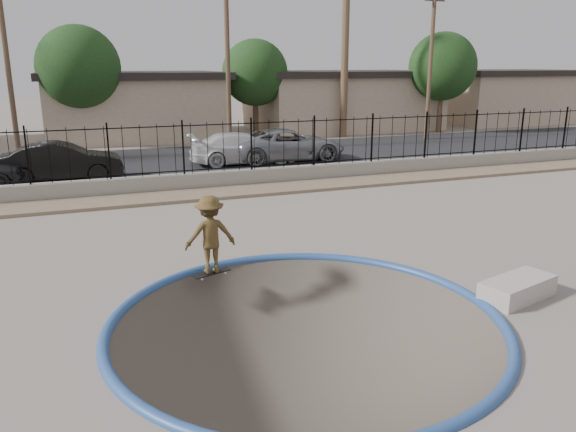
% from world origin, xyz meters
% --- Properties ---
extents(ground, '(120.00, 120.00, 2.20)m').
position_xyz_m(ground, '(0.00, 12.00, -1.10)').
color(ground, slate).
rests_on(ground, ground).
extents(bowl_pit, '(6.84, 6.84, 1.80)m').
position_xyz_m(bowl_pit, '(0.00, -1.00, 0.00)').
color(bowl_pit, '#473F36').
rests_on(bowl_pit, ground).
extents(coping_ring, '(7.04, 7.04, 0.20)m').
position_xyz_m(coping_ring, '(0.00, -1.00, 0.00)').
color(coping_ring, '#2C4F90').
rests_on(coping_ring, ground).
extents(rock_strip, '(42.00, 1.60, 0.11)m').
position_xyz_m(rock_strip, '(0.00, 9.20, 0.06)').
color(rock_strip, '#887659').
rests_on(rock_strip, ground).
extents(retaining_wall, '(42.00, 0.45, 0.60)m').
position_xyz_m(retaining_wall, '(0.00, 10.30, 0.30)').
color(retaining_wall, gray).
rests_on(retaining_wall, ground).
extents(fence, '(40.00, 0.04, 1.80)m').
position_xyz_m(fence, '(0.00, 10.30, 1.50)').
color(fence, black).
rests_on(fence, retaining_wall).
extents(street, '(90.00, 8.00, 0.04)m').
position_xyz_m(street, '(0.00, 17.00, 0.02)').
color(street, black).
rests_on(street, ground).
extents(house_center, '(10.60, 8.60, 3.90)m').
position_xyz_m(house_center, '(0.00, 26.50, 1.97)').
color(house_center, tan).
rests_on(house_center, ground).
extents(house_east, '(12.60, 8.60, 3.90)m').
position_xyz_m(house_east, '(14.00, 26.50, 1.97)').
color(house_east, tan).
rests_on(house_east, ground).
extents(house_east_far, '(11.60, 8.60, 3.90)m').
position_xyz_m(house_east_far, '(28.00, 26.50, 1.97)').
color(house_east_far, tan).
rests_on(house_east_far, ground).
extents(palm_right, '(2.30, 2.30, 10.30)m').
position_xyz_m(palm_right, '(12.00, 22.00, 7.33)').
color(palm_right, brown).
rests_on(palm_right, ground).
extents(utility_pole_left, '(1.70, 0.24, 9.00)m').
position_xyz_m(utility_pole_left, '(-6.00, 19.00, 4.70)').
color(utility_pole_left, '#473323').
rests_on(utility_pole_left, ground).
extents(utility_pole_mid, '(1.70, 0.24, 9.50)m').
position_xyz_m(utility_pole_mid, '(4.00, 19.00, 4.96)').
color(utility_pole_mid, '#473323').
rests_on(utility_pole_mid, ground).
extents(utility_pole_right, '(1.70, 0.24, 9.00)m').
position_xyz_m(utility_pole_right, '(16.00, 19.00, 4.70)').
color(utility_pole_right, '#473323').
rests_on(utility_pole_right, ground).
extents(street_tree_left, '(4.32, 4.32, 6.36)m').
position_xyz_m(street_tree_left, '(-3.00, 23.00, 4.19)').
color(street_tree_left, '#473323').
rests_on(street_tree_left, ground).
extents(street_tree_mid, '(3.96, 3.96, 5.83)m').
position_xyz_m(street_tree_mid, '(7.00, 24.00, 3.84)').
color(street_tree_mid, '#473323').
rests_on(street_tree_mid, ground).
extents(street_tree_right, '(4.32, 4.32, 6.36)m').
position_xyz_m(street_tree_right, '(19.00, 22.00, 4.19)').
color(street_tree_right, '#473323').
rests_on(street_tree_right, ground).
extents(skater, '(1.08, 0.63, 1.66)m').
position_xyz_m(skater, '(-1.05, 1.77, 0.83)').
color(skater, brown).
rests_on(skater, ground).
extents(skateboard, '(0.89, 0.49, 0.07)m').
position_xyz_m(skateboard, '(-1.05, 1.77, 0.06)').
color(skateboard, black).
rests_on(skateboard, ground).
extents(concrete_ledge, '(1.73, 1.09, 0.40)m').
position_xyz_m(concrete_ledge, '(4.21, -1.48, 0.20)').
color(concrete_ledge, '#B1A59D').
rests_on(concrete_ledge, ground).
extents(car_b, '(4.51, 1.70, 1.47)m').
position_xyz_m(car_b, '(-4.07, 13.57, 0.77)').
color(car_b, black).
rests_on(car_b, street).
extents(car_c, '(4.88, 2.22, 1.38)m').
position_xyz_m(car_c, '(3.47, 14.74, 0.73)').
color(car_c, silver).
rests_on(car_c, street).
extents(car_d, '(5.34, 2.56, 1.47)m').
position_xyz_m(car_d, '(5.63, 14.78, 0.77)').
color(car_d, gray).
rests_on(car_d, street).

